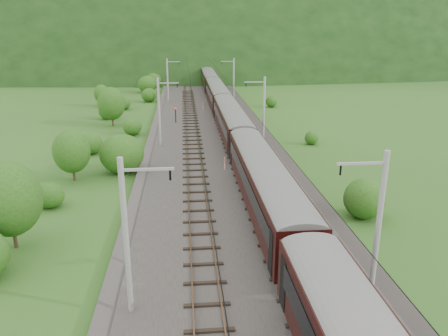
{
  "coord_description": "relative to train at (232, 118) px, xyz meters",
  "views": [
    {
      "loc": [
        -3.28,
        -18.96,
        13.84
      ],
      "look_at": [
        -0.1,
        15.55,
        2.6
      ],
      "focal_mm": 35.0,
      "sensor_mm": 36.0,
      "label": 1
    }
  ],
  "objects": [
    {
      "name": "ground",
      "position": [
        -2.4,
        -32.31,
        -3.46
      ],
      "size": [
        600.0,
        600.0,
        0.0
      ],
      "primitive_type": "plane",
      "color": "#264B17",
      "rests_on": "ground"
    },
    {
      "name": "railbed",
      "position": [
        -2.4,
        -22.31,
        -3.31
      ],
      "size": [
        14.0,
        220.0,
        0.3
      ],
      "primitive_type": "cube",
      "color": "#38332D",
      "rests_on": "ground"
    },
    {
      "name": "track_left",
      "position": [
        -4.8,
        -22.31,
        -3.09
      ],
      "size": [
        2.4,
        220.0,
        0.27
      ],
      "color": "brown",
      "rests_on": "railbed"
    },
    {
      "name": "track_right",
      "position": [
        0.0,
        -22.31,
        -3.09
      ],
      "size": [
        2.4,
        220.0,
        0.27
      ],
      "color": "brown",
      "rests_on": "railbed"
    },
    {
      "name": "catenary_left",
      "position": [
        -8.52,
        -0.31,
        1.04
      ],
      "size": [
        2.54,
        192.28,
        8.0
      ],
      "color": "gray",
      "rests_on": "railbed"
    },
    {
      "name": "catenary_right",
      "position": [
        3.72,
        -0.31,
        1.04
      ],
      "size": [
        2.54,
        192.28,
        8.0
      ],
      "color": "gray",
      "rests_on": "railbed"
    },
    {
      "name": "overhead_wires",
      "position": [
        -2.4,
        -22.31,
        3.64
      ],
      "size": [
        4.83,
        198.0,
        0.03
      ],
      "color": "black",
      "rests_on": "ground"
    },
    {
      "name": "mountain_main",
      "position": [
        -2.4,
        227.69,
        -3.46
      ],
      "size": [
        504.0,
        360.0,
        244.0
      ],
      "primitive_type": "ellipsoid",
      "color": "#153311",
      "rests_on": "ground"
    },
    {
      "name": "mountain_ridge",
      "position": [
        -122.4,
        267.69,
        -3.46
      ],
      "size": [
        336.0,
        280.0,
        132.0
      ],
      "primitive_type": "ellipsoid",
      "color": "#153311",
      "rests_on": "ground"
    },
    {
      "name": "train",
      "position": [
        0.0,
        0.0,
        0.0
      ],
      "size": [
        2.91,
        161.28,
        5.06
      ],
      "color": "black",
      "rests_on": "ground"
    },
    {
      "name": "hazard_post_near",
      "position": [
        -2.45,
        22.95,
        -2.5
      ],
      "size": [
        0.14,
        0.14,
        1.33
      ],
      "primitive_type": "cylinder",
      "color": "red",
      "rests_on": "railbed"
    },
    {
      "name": "hazard_post_far",
      "position": [
        -1.81,
        -10.21,
        -2.51
      ],
      "size": [
        0.14,
        0.14,
        1.3
      ],
      "primitive_type": "cylinder",
      "color": "red",
      "rests_on": "railbed"
    },
    {
      "name": "signal",
      "position": [
        -6.96,
        12.83,
        -1.85
      ],
      "size": [
        0.25,
        0.25,
        2.22
      ],
      "color": "black",
      "rests_on": "railbed"
    },
    {
      "name": "vegetation_left",
      "position": [
        -16.43,
        -13.88,
        -1.06
      ],
      "size": [
        14.27,
        146.89,
        6.61
      ],
      "color": "#1A4B14",
      "rests_on": "ground"
    }
  ]
}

